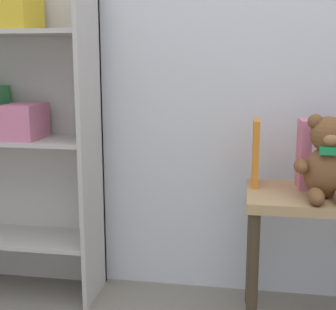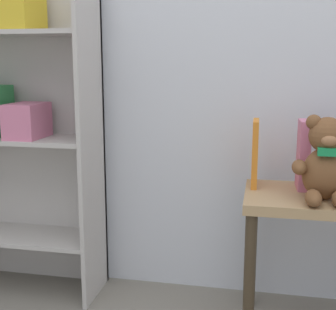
# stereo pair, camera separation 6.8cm
# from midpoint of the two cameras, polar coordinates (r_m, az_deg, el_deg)

# --- Properties ---
(bookshelf_side) EXTENTS (0.74, 0.28, 1.36)m
(bookshelf_side) POSITION_cam_midpoint_polar(r_m,az_deg,el_deg) (2.11, -17.44, 4.62)
(bookshelf_side) COLOR #BCB7B2
(bookshelf_side) RESTS_ON ground_plane
(display_table) EXTENTS (0.59, 0.37, 0.53)m
(display_table) POSITION_cam_midpoint_polar(r_m,az_deg,el_deg) (1.80, 19.83, -7.58)
(display_table) COLOR tan
(display_table) RESTS_ON ground_plane
(teddy_bear) EXTENTS (0.22, 0.20, 0.29)m
(teddy_bear) POSITION_cam_midpoint_polar(r_m,az_deg,el_deg) (1.68, 19.81, -0.83)
(teddy_bear) COLOR brown
(teddy_bear) RESTS_ON display_table
(book_standing_orange) EXTENTS (0.02, 0.15, 0.25)m
(book_standing_orange) POSITION_cam_midpoint_polar(r_m,az_deg,el_deg) (1.81, 11.63, 0.24)
(book_standing_orange) COLOR orange
(book_standing_orange) RESTS_ON display_table
(book_standing_pink) EXTENTS (0.04, 0.12, 0.26)m
(book_standing_pink) POSITION_cam_midpoint_polar(r_m,az_deg,el_deg) (1.81, 17.21, 0.02)
(book_standing_pink) COLOR #D17093
(book_standing_pink) RESTS_ON display_table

